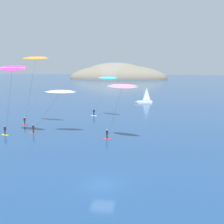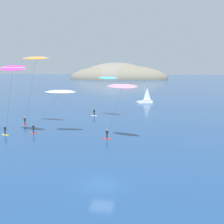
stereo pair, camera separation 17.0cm
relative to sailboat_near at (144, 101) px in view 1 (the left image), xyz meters
The scene contains 8 objects.
ground_plane 63.91m from the sailboat_near, 92.32° to the right, with size 600.00×600.00×0.00m, color navy.
headland_island 150.09m from the sailboat_near, 100.14° to the left, with size 82.58×55.83×27.04m.
sailboat_near is the anchor object (origin of this frame).
kitesurfer_orange 44.67m from the sailboat_near, 119.07° to the right, with size 7.11×2.15×14.23m.
kitesurfer_cyan 28.63m from the sailboat_near, 107.27° to the right, with size 7.27×3.66×9.81m.
kitesurfer_pink 47.31m from the sailboat_near, 93.09° to the right, with size 6.24×3.24×9.56m.
kitesurfer_white 46.35m from the sailboat_near, 107.84° to the right, with size 9.02×1.59×8.15m.
kitesurfer_magenta 51.98m from the sailboat_near, 114.83° to the right, with size 6.21×2.86×12.56m.
Camera 1 is at (4.94, -27.83, 12.80)m, focal length 45.00 mm.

